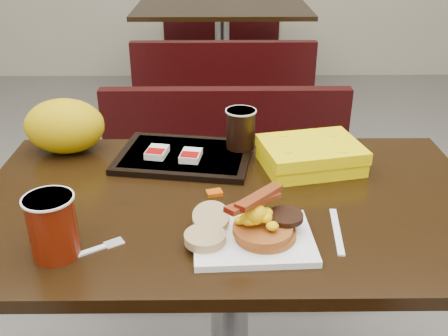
{
  "coord_description": "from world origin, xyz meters",
  "views": [
    {
      "loc": [
        -0.03,
        -1.05,
        1.36
      ],
      "look_at": [
        -0.01,
        0.06,
        0.8
      ],
      "focal_mm": 41.34,
      "sensor_mm": 36.0,
      "label": 1
    }
  ],
  "objects_px": {
    "bench_far_n": "(222,41)",
    "hashbrown_sleeve_right": "(191,156)",
    "table_far": "(222,61)",
    "paper_bag": "(65,126)",
    "fork": "(82,253)",
    "hashbrown_sleeve_left": "(157,152)",
    "pancake_stack": "(265,231)",
    "tray": "(184,156)",
    "bench_near_n": "(226,194)",
    "coffee_cup_near": "(53,227)",
    "coffee_cup_far": "(241,129)",
    "clamshell": "(311,155)",
    "bench_far_s": "(223,95)",
    "knife": "(337,231)",
    "platter": "(253,239)",
    "table_near": "(230,319)"
  },
  "relations": [
    {
      "from": "bench_far_n",
      "to": "hashbrown_sleeve_right",
      "type": "bearing_deg",
      "value": -91.86
    },
    {
      "from": "bench_far_n",
      "to": "table_far",
      "type": "bearing_deg",
      "value": -90.0
    },
    {
      "from": "paper_bag",
      "to": "fork",
      "type": "bearing_deg",
      "value": -72.54
    },
    {
      "from": "hashbrown_sleeve_left",
      "to": "paper_bag",
      "type": "bearing_deg",
      "value": 176.54
    },
    {
      "from": "pancake_stack",
      "to": "tray",
      "type": "distance_m",
      "value": 0.43
    },
    {
      "from": "bench_near_n",
      "to": "coffee_cup_near",
      "type": "relative_size",
      "value": 7.78
    },
    {
      "from": "hashbrown_sleeve_right",
      "to": "hashbrown_sleeve_left",
      "type": "bearing_deg",
      "value": 175.9
    },
    {
      "from": "coffee_cup_near",
      "to": "hashbrown_sleeve_right",
      "type": "xyz_separation_m",
      "value": [
        0.25,
        0.4,
        -0.04
      ]
    },
    {
      "from": "bench_far_n",
      "to": "pancake_stack",
      "type": "xyz_separation_m",
      "value": [
        0.07,
        -3.48,
        0.42
      ]
    },
    {
      "from": "coffee_cup_far",
      "to": "clamshell",
      "type": "relative_size",
      "value": 0.44
    },
    {
      "from": "bench_far_s",
      "to": "knife",
      "type": "relative_size",
      "value": 5.8
    },
    {
      "from": "pancake_stack",
      "to": "bench_far_n",
      "type": "bearing_deg",
      "value": 91.09
    },
    {
      "from": "pancake_stack",
      "to": "paper_bag",
      "type": "height_order",
      "value": "paper_bag"
    },
    {
      "from": "platter",
      "to": "hashbrown_sleeve_left",
      "type": "height_order",
      "value": "hashbrown_sleeve_left"
    },
    {
      "from": "table_far",
      "to": "hashbrown_sleeve_left",
      "type": "relative_size",
      "value": 17.3
    },
    {
      "from": "bench_far_s",
      "to": "bench_far_n",
      "type": "xyz_separation_m",
      "value": [
        0.0,
        1.4,
        0.0
      ]
    },
    {
      "from": "platter",
      "to": "knife",
      "type": "height_order",
      "value": "platter"
    },
    {
      "from": "hashbrown_sleeve_right",
      "to": "paper_bag",
      "type": "bearing_deg",
      "value": 175.23
    },
    {
      "from": "pancake_stack",
      "to": "coffee_cup_far",
      "type": "xyz_separation_m",
      "value": [
        -0.03,
        0.43,
        0.04
      ]
    },
    {
      "from": "knife",
      "to": "clamshell",
      "type": "bearing_deg",
      "value": -172.8
    },
    {
      "from": "bench_far_s",
      "to": "coffee_cup_far",
      "type": "xyz_separation_m",
      "value": [
        0.03,
        -1.65,
        0.46
      ]
    },
    {
      "from": "bench_near_n",
      "to": "knife",
      "type": "relative_size",
      "value": 5.8
    },
    {
      "from": "table_far",
      "to": "pancake_stack",
      "type": "bearing_deg",
      "value": -88.64
    },
    {
      "from": "table_far",
      "to": "hashbrown_sleeve_left",
      "type": "distance_m",
      "value": 2.44
    },
    {
      "from": "hashbrown_sleeve_left",
      "to": "clamshell",
      "type": "distance_m",
      "value": 0.41
    },
    {
      "from": "coffee_cup_near",
      "to": "hashbrown_sleeve_left",
      "type": "xyz_separation_m",
      "value": [
        0.15,
        0.42,
        -0.04
      ]
    },
    {
      "from": "table_near",
      "to": "hashbrown_sleeve_left",
      "type": "height_order",
      "value": "hashbrown_sleeve_left"
    },
    {
      "from": "bench_far_s",
      "to": "bench_far_n",
      "type": "relative_size",
      "value": 1.0
    },
    {
      "from": "table_far",
      "to": "fork",
      "type": "relative_size",
      "value": 9.0
    },
    {
      "from": "pancake_stack",
      "to": "clamshell",
      "type": "bearing_deg",
      "value": 66.74
    },
    {
      "from": "table_far",
      "to": "hashbrown_sleeve_left",
      "type": "xyz_separation_m",
      "value": [
        -0.19,
        -2.4,
        0.4
      ]
    },
    {
      "from": "clamshell",
      "to": "bench_far_n",
      "type": "bearing_deg",
      "value": 81.61
    },
    {
      "from": "hashbrown_sleeve_left",
      "to": "table_far",
      "type": "bearing_deg",
      "value": 96.43
    },
    {
      "from": "bench_near_n",
      "to": "coffee_cup_near",
      "type": "bearing_deg",
      "value": -110.79
    },
    {
      "from": "table_near",
      "to": "bench_far_s",
      "type": "xyz_separation_m",
      "value": [
        0.0,
        1.9,
        -0.02
      ]
    },
    {
      "from": "bench_far_n",
      "to": "fork",
      "type": "distance_m",
      "value": 3.55
    },
    {
      "from": "platter",
      "to": "hashbrown_sleeve_right",
      "type": "height_order",
      "value": "hashbrown_sleeve_right"
    },
    {
      "from": "bench_far_n",
      "to": "bench_far_s",
      "type": "bearing_deg",
      "value": -90.0
    },
    {
      "from": "bench_far_s",
      "to": "table_near",
      "type": "bearing_deg",
      "value": -90.0
    },
    {
      "from": "table_far",
      "to": "bench_far_n",
      "type": "relative_size",
      "value": 1.2
    },
    {
      "from": "table_far",
      "to": "tray",
      "type": "height_order",
      "value": "tray"
    },
    {
      "from": "bench_far_n",
      "to": "fork",
      "type": "height_order",
      "value": "fork"
    },
    {
      "from": "fork",
      "to": "tray",
      "type": "distance_m",
      "value": 0.46
    },
    {
      "from": "pancake_stack",
      "to": "hashbrown_sleeve_right",
      "type": "distance_m",
      "value": 0.4
    },
    {
      "from": "coffee_cup_near",
      "to": "hashbrown_sleeve_left",
      "type": "distance_m",
      "value": 0.45
    },
    {
      "from": "clamshell",
      "to": "bench_far_s",
      "type": "bearing_deg",
      "value": 84.72
    },
    {
      "from": "pancake_stack",
      "to": "paper_bag",
      "type": "relative_size",
      "value": 0.58
    },
    {
      "from": "bench_far_n",
      "to": "hashbrown_sleeve_right",
      "type": "xyz_separation_m",
      "value": [
        -0.1,
        -3.12,
        0.42
      ]
    },
    {
      "from": "platter",
      "to": "knife",
      "type": "distance_m",
      "value": 0.18
    },
    {
      "from": "table_near",
      "to": "clamshell",
      "type": "distance_m",
      "value": 0.49
    }
  ]
}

